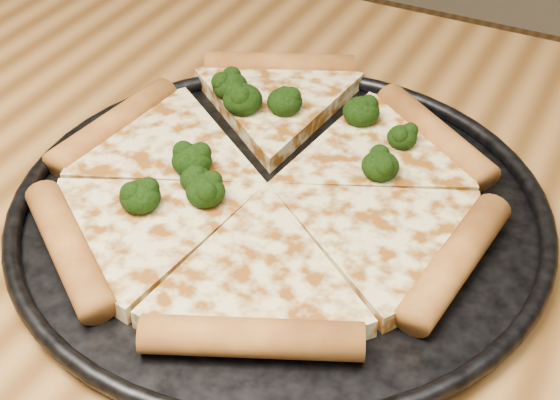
% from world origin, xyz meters
% --- Properties ---
extents(dining_table, '(1.20, 0.90, 0.75)m').
position_xyz_m(dining_table, '(0.00, 0.00, 0.66)').
color(dining_table, olive).
rests_on(dining_table, ground).
extents(pizza_pan, '(0.36, 0.36, 0.02)m').
position_xyz_m(pizza_pan, '(0.08, 0.11, 0.76)').
color(pizza_pan, black).
rests_on(pizza_pan, dining_table).
extents(pizza, '(0.31, 0.35, 0.02)m').
position_xyz_m(pizza, '(0.06, 0.13, 0.77)').
color(pizza, beige).
rests_on(pizza, pizza_pan).
extents(broccoli_florets, '(0.17, 0.19, 0.02)m').
position_xyz_m(broccoli_florets, '(0.04, 0.16, 0.78)').
color(broccoli_florets, black).
rests_on(broccoli_florets, pizza).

